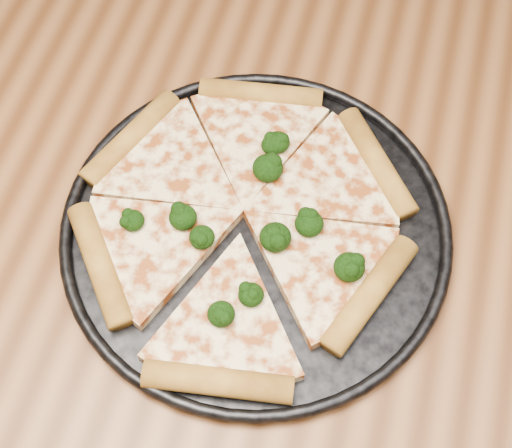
# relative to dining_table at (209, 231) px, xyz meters

# --- Properties ---
(ground) EXTENTS (4.00, 4.00, 0.00)m
(ground) POSITION_rel_dining_table_xyz_m (0.00, 0.00, -0.66)
(ground) COLOR brown
(ground) RESTS_ON ground
(dining_table) EXTENTS (1.20, 0.90, 0.75)m
(dining_table) POSITION_rel_dining_table_xyz_m (0.00, 0.00, 0.00)
(dining_table) COLOR brown
(dining_table) RESTS_ON ground
(pizza_pan) EXTENTS (0.35, 0.35, 0.02)m
(pizza_pan) POSITION_rel_dining_table_xyz_m (0.06, -0.04, 0.10)
(pizza_pan) COLOR black
(pizza_pan) RESTS_ON dining_table
(pizza) EXTENTS (0.31, 0.33, 0.02)m
(pizza) POSITION_rel_dining_table_xyz_m (0.05, -0.03, 0.11)
(pizza) COLOR #FFDF9C
(pizza) RESTS_ON pizza_pan
(broccoli_florets) EXTENTS (0.22, 0.20, 0.02)m
(broccoli_florets) POSITION_rel_dining_table_xyz_m (0.06, -0.04, 0.12)
(broccoli_florets) COLOR black
(broccoli_florets) RESTS_ON pizza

